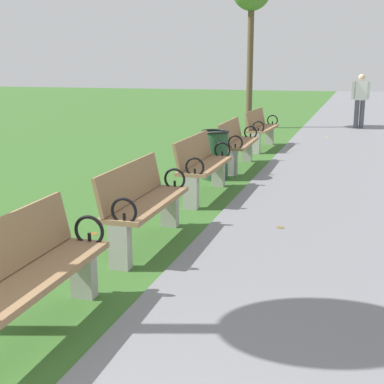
# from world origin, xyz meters

# --- Properties ---
(paved_walkway) EXTENTS (3.13, 44.00, 0.02)m
(paved_walkway) POSITION_xyz_m (1.56, 18.00, 0.01)
(paved_walkway) COLOR slate
(paved_walkway) RESTS_ON ground
(park_bench_2) EXTENTS (0.51, 1.61, 0.90)m
(park_bench_2) POSITION_xyz_m (-0.50, 2.43, 0.49)
(park_bench_2) COLOR #93704C
(park_bench_2) RESTS_ON ground
(park_bench_3) EXTENTS (0.49, 1.60, 0.90)m
(park_bench_3) POSITION_xyz_m (-0.50, 4.60, 0.49)
(park_bench_3) COLOR #93704C
(park_bench_3) RESTS_ON ground
(park_bench_4) EXTENTS (0.47, 1.60, 0.90)m
(park_bench_4) POSITION_xyz_m (-0.50, 6.94, 0.49)
(park_bench_4) COLOR #93704C
(park_bench_4) RESTS_ON ground
(park_bench_5) EXTENTS (0.50, 1.61, 0.90)m
(park_bench_5) POSITION_xyz_m (-0.50, 9.35, 0.49)
(park_bench_5) COLOR #93704C
(park_bench_5) RESTS_ON ground
(park_bench_6) EXTENTS (0.55, 1.62, 0.90)m
(park_bench_6) POSITION_xyz_m (-0.50, 11.87, 0.49)
(park_bench_6) COLOR #93704C
(park_bench_6) RESTS_ON ground
(pedestrian_walking) EXTENTS (0.52, 0.27, 1.62)m
(pedestrian_walking) POSITION_xyz_m (1.66, 16.65, 0.93)
(pedestrian_walking) COLOR #4C4C56
(pedestrian_walking) RESTS_ON paved_walkway
(trash_bin) EXTENTS (0.48, 0.48, 0.84)m
(trash_bin) POSITION_xyz_m (-0.65, 8.24, 0.42)
(trash_bin) COLOR #234C2D
(trash_bin) RESTS_ON ground
(scattered_leaves) EXTENTS (5.28, 15.11, 0.02)m
(scattered_leaves) POSITION_xyz_m (-0.23, 6.07, 0.01)
(scattered_leaves) COLOR #BC842D
(scattered_leaves) RESTS_ON ground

